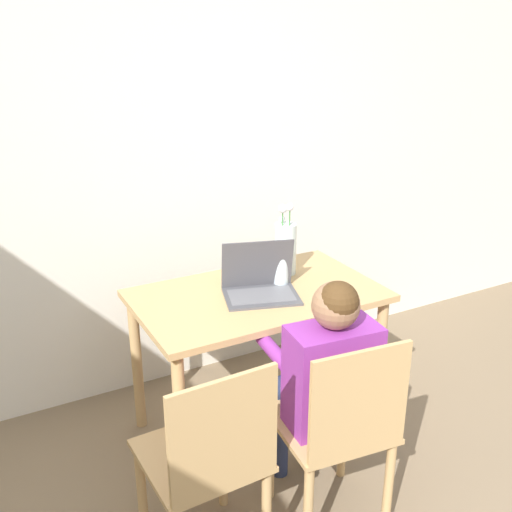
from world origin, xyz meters
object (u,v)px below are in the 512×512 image
flower_vase (285,246)px  laptop (260,283)px  chair_spare (208,463)px  person_seated (325,370)px  water_bottle (281,265)px  chair_occupied (338,430)px

flower_vase → laptop: bearing=-145.1°
laptop → flower_vase: size_ratio=1.07×
chair_spare → laptop: laptop is taller
person_seated → flower_vase: size_ratio=2.87×
water_bottle → person_seated: bearing=-105.0°
flower_vase → water_bottle: bearing=-128.5°
chair_occupied → laptop: size_ratio=2.23×
flower_vase → chair_occupied: bearing=-107.6°
chair_occupied → chair_spare: bearing=-1.4°
laptop → water_bottle: 0.15m
water_bottle → chair_spare: bearing=-135.6°
chair_occupied → person_seated: size_ratio=0.83×
chair_occupied → flower_vase: 0.97m
laptop → flower_vase: flower_vase is taller
chair_occupied → water_bottle: 0.83m
chair_occupied → water_bottle: size_ratio=3.96×
chair_spare → flower_vase: bearing=-136.5°
chair_occupied → water_bottle: water_bottle is taller
chair_spare → flower_vase: flower_vase is taller
chair_occupied → laptop: laptop is taller
water_bottle → laptop: bearing=-162.0°
chair_occupied → person_seated: person_seated is taller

